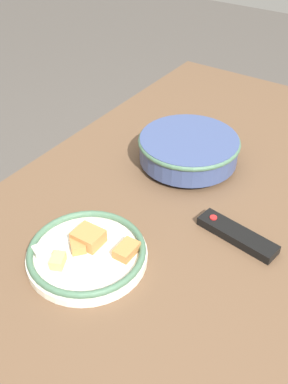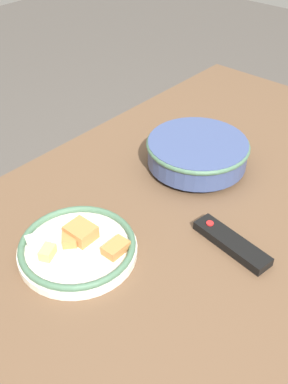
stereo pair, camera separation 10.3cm
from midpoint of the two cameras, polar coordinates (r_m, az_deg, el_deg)
name	(u,v)px [view 2 (the right image)]	position (r m, az deg, el deg)	size (l,w,h in m)	color
ground_plane	(175,378)	(1.59, 5.96, -22.54)	(8.00, 8.00, 0.00)	#4C4742
dining_table	(186,237)	(1.09, 8.12, -5.80)	(1.56, 0.90, 0.71)	brown
noodle_bowl	(197,152)	(1.17, 9.31, 4.94)	(0.26, 0.26, 0.08)	#384775
food_plate	(78,247)	(0.93, -5.29, -7.12)	(0.25, 0.25, 0.05)	silver
tv_remote	(231,243)	(0.97, 14.05, -6.42)	(0.07, 0.19, 0.02)	black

